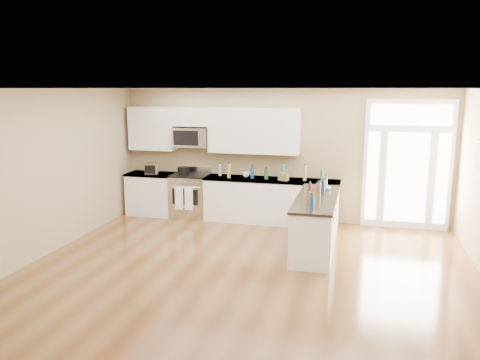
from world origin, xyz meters
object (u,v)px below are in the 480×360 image
(kitchen_range, at_px, (190,195))
(toaster_oven, at_px, (152,169))
(stockpot, at_px, (183,170))
(peninsula_cabinet, at_px, (316,225))

(kitchen_range, height_order, toaster_oven, toaster_oven)
(kitchen_range, distance_m, toaster_oven, 1.03)
(stockpot, bearing_deg, peninsula_cabinet, -25.47)
(peninsula_cabinet, bearing_deg, kitchen_range, 153.37)
(kitchen_range, height_order, stockpot, stockpot)
(toaster_oven, bearing_deg, peninsula_cabinet, -31.54)
(peninsula_cabinet, xyz_separation_m, toaster_oven, (-3.72, 1.34, 0.63))
(peninsula_cabinet, height_order, stockpot, stockpot)
(kitchen_range, relative_size, stockpot, 4.61)
(kitchen_range, xyz_separation_m, stockpot, (-0.15, -0.00, 0.56))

